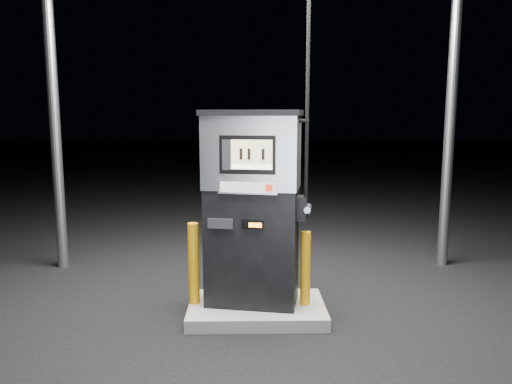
{
  "coord_description": "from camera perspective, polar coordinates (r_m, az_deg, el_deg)",
  "views": [
    {
      "loc": [
        -0.12,
        -5.62,
        2.36
      ],
      "look_at": [
        -0.01,
        0.0,
        1.49
      ],
      "focal_mm": 35.0,
      "sensor_mm": 36.0,
      "label": 1
    }
  ],
  "objects": [
    {
      "name": "bollard_right",
      "position": [
        5.92,
        5.67,
        -8.68
      ],
      "size": [
        0.14,
        0.14,
        0.87
      ],
      "primitive_type": "cylinder",
      "rotation": [
        0.0,
        0.0,
        0.19
      ],
      "color": "orange",
      "rests_on": "pump_island"
    },
    {
      "name": "fuel_dispenser",
      "position": [
        5.79,
        -0.37,
        -1.62
      ],
      "size": [
        1.3,
        0.86,
        4.7
      ],
      "rotation": [
        0.0,
        0.0,
        -0.18
      ],
      "color": "black",
      "rests_on": "pump_island"
    },
    {
      "name": "pump_island",
      "position": [
        6.07,
        0.08,
        -13.3
      ],
      "size": [
        1.6,
        1.0,
        0.15
      ],
      "primitive_type": "cube",
      "color": "slate",
      "rests_on": "ground"
    },
    {
      "name": "bollard_left",
      "position": [
        5.96,
        -7.13,
        -8.1
      ],
      "size": [
        0.13,
        0.13,
        0.97
      ],
      "primitive_type": "cylinder",
      "rotation": [
        0.0,
        0.0,
        0.01
      ],
      "color": "orange",
      "rests_on": "pump_island"
    },
    {
      "name": "ground",
      "position": [
        6.1,
        0.08,
        -13.95
      ],
      "size": [
        80.0,
        80.0,
        0.0
      ],
      "primitive_type": "plane",
      "color": "black",
      "rests_on": "ground"
    }
  ]
}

